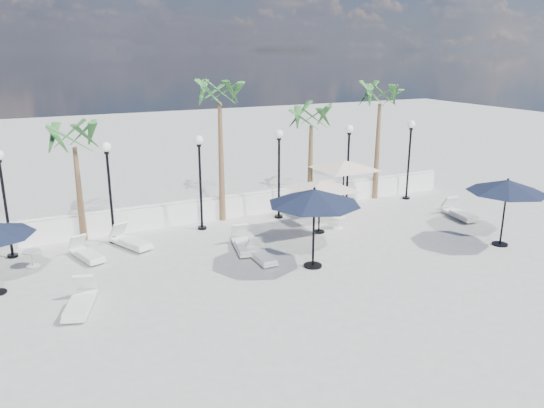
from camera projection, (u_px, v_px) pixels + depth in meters
name	position (u px, v px, depth m)	size (l,w,h in m)	color
ground	(271.00, 292.00, 16.01)	(100.00, 100.00, 0.00)	#9A9995
balustrade	(194.00, 212.00, 22.36)	(26.00, 0.30, 1.01)	white
lamppost_1	(3.00, 189.00, 18.00)	(0.36, 0.36, 3.84)	black
lamppost_2	(109.00, 178.00, 19.46)	(0.36, 0.36, 3.84)	black
lamppost_3	(200.00, 169.00, 20.93)	(0.36, 0.36, 3.84)	black
lamppost_4	(279.00, 162.00, 22.40)	(0.36, 0.36, 3.84)	black
lamppost_5	(348.00, 155.00, 23.86)	(0.36, 0.36, 3.84)	black
lamppost_6	(410.00, 149.00, 25.33)	(0.36, 0.36, 3.84)	black
palm_1	(74.00, 143.00, 19.38)	(2.60, 2.60, 4.70)	brown
palm_2	(220.00, 99.00, 21.39)	(2.60, 2.60, 6.10)	brown
palm_3	(311.00, 122.00, 23.52)	(2.60, 2.60, 4.90)	brown
palm_4	(380.00, 101.00, 24.85)	(2.60, 2.60, 5.70)	brown
lounger_1	(80.00, 302.00, 14.82)	(1.19, 2.01, 0.72)	white
lounger_2	(131.00, 241.00, 19.56)	(1.34, 2.02, 0.73)	white
lounger_3	(87.00, 253.00, 18.43)	(1.08, 1.88, 0.67)	white
lounger_4	(244.00, 244.00, 19.25)	(1.02, 2.03, 0.73)	white
lounger_5	(261.00, 255.00, 18.29)	(0.57, 1.67, 0.62)	white
lounger_6	(460.00, 213.00, 22.96)	(0.89, 1.99, 0.72)	white
side_table_1	(32.00, 257.00, 17.77)	(0.59, 0.59, 0.57)	white
side_table_2	(338.00, 221.00, 21.61)	(0.52, 0.52, 0.50)	white
parasol_navy_mid	(314.00, 197.00, 17.20)	(3.09, 3.09, 2.77)	black
parasol_navy_right	(507.00, 186.00, 19.22)	(2.87, 2.87, 2.58)	black
parasol_cream_sq_a	(320.00, 181.00, 20.66)	(4.63, 4.63, 2.27)	black
parasol_cream_sq_b	(344.00, 161.00, 23.49)	(4.95, 4.95, 2.48)	black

